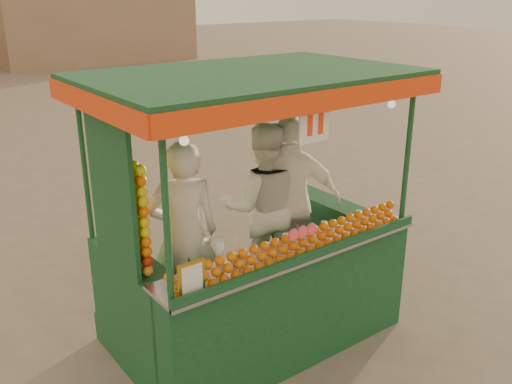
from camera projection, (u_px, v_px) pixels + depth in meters
ground at (293, 321)px, 5.95m from camera, size 90.00×90.00×0.00m
building_right at (84, 7)px, 27.08m from camera, size 9.00×6.00×5.00m
juice_cart at (253, 263)px, 5.36m from camera, size 2.93×1.90×2.66m
vendor_left at (184, 235)px, 5.13m from camera, size 0.76×0.64×1.79m
vendor_middle at (263, 207)px, 5.80m from camera, size 1.09×1.02×1.79m
vendor_right at (290, 203)px, 5.84m from camera, size 1.16×0.92×1.85m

